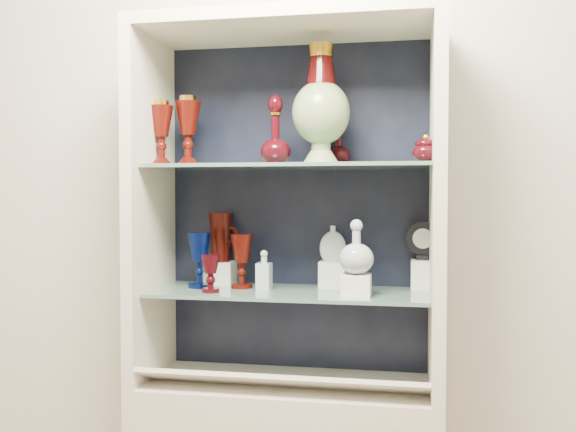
% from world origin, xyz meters
% --- Properties ---
extents(wall_back, '(3.50, 0.02, 2.80)m').
position_xyz_m(wall_back, '(0.00, 1.75, 1.40)').
color(wall_back, beige).
rests_on(wall_back, ground).
extents(cabinet_back_panel, '(0.98, 0.02, 1.15)m').
position_xyz_m(cabinet_back_panel, '(0.00, 1.72, 1.32)').
color(cabinet_back_panel, black).
rests_on(cabinet_back_panel, cabinet_base).
extents(cabinet_side_left, '(0.04, 0.40, 1.15)m').
position_xyz_m(cabinet_side_left, '(-0.48, 1.53, 1.32)').
color(cabinet_side_left, beige).
rests_on(cabinet_side_left, cabinet_base).
extents(cabinet_side_right, '(0.04, 0.40, 1.15)m').
position_xyz_m(cabinet_side_right, '(0.48, 1.53, 1.32)').
color(cabinet_side_right, beige).
rests_on(cabinet_side_right, cabinet_base).
extents(cabinet_top_cap, '(1.00, 0.40, 0.04)m').
position_xyz_m(cabinet_top_cap, '(0.00, 1.53, 1.92)').
color(cabinet_top_cap, beige).
rests_on(cabinet_top_cap, cabinet_side_left).
extents(shelf_lower, '(0.92, 0.34, 0.01)m').
position_xyz_m(shelf_lower, '(0.00, 1.55, 1.04)').
color(shelf_lower, slate).
rests_on(shelf_lower, cabinet_side_left).
extents(shelf_upper, '(0.92, 0.34, 0.01)m').
position_xyz_m(shelf_upper, '(0.00, 1.55, 1.46)').
color(shelf_upper, slate).
rests_on(shelf_upper, cabinet_side_left).
extents(label_ledge, '(0.92, 0.17, 0.09)m').
position_xyz_m(label_ledge, '(0.00, 1.42, 0.78)').
color(label_ledge, beige).
rests_on(label_ledge, cabinet_base).
extents(label_card_0, '(0.10, 0.06, 0.03)m').
position_xyz_m(label_card_0, '(0.01, 1.42, 0.80)').
color(label_card_0, white).
rests_on(label_card_0, label_ledge).
extents(label_card_1, '(0.10, 0.06, 0.03)m').
position_xyz_m(label_card_1, '(-0.21, 1.42, 0.80)').
color(label_card_1, white).
rests_on(label_card_1, label_ledge).
extents(pedestal_lamp_left, '(0.10, 0.10, 0.22)m').
position_xyz_m(pedestal_lamp_left, '(-0.44, 1.53, 1.58)').
color(pedestal_lamp_left, '#480D06').
rests_on(pedestal_lamp_left, shelf_upper).
extents(pedestal_lamp_right, '(0.11, 0.11, 0.24)m').
position_xyz_m(pedestal_lamp_right, '(-0.36, 1.57, 1.59)').
color(pedestal_lamp_right, '#480D06').
rests_on(pedestal_lamp_right, shelf_upper).
extents(enamel_urn, '(0.25, 0.25, 0.39)m').
position_xyz_m(enamel_urn, '(0.11, 1.54, 1.67)').
color(enamel_urn, '#0D4A1A').
rests_on(enamel_urn, shelf_upper).
extents(ruby_decanter_a, '(0.13, 0.13, 0.26)m').
position_xyz_m(ruby_decanter_a, '(-0.04, 1.53, 1.60)').
color(ruby_decanter_a, '#3A060C').
rests_on(ruby_decanter_a, shelf_upper).
extents(ruby_decanter_b, '(0.11, 0.11, 0.19)m').
position_xyz_m(ruby_decanter_b, '(0.15, 1.67, 1.57)').
color(ruby_decanter_b, '#3A060C').
rests_on(ruby_decanter_b, shelf_upper).
extents(lidded_bowl, '(0.10, 0.10, 0.09)m').
position_xyz_m(lidded_bowl, '(0.44, 1.47, 1.51)').
color(lidded_bowl, '#3A060C').
rests_on(lidded_bowl, shelf_upper).
extents(cobalt_goblet, '(0.10, 0.10, 0.19)m').
position_xyz_m(cobalt_goblet, '(-0.32, 1.56, 1.14)').
color(cobalt_goblet, '#000B38').
rests_on(cobalt_goblet, shelf_lower).
extents(ruby_goblet_tall, '(0.09, 0.09, 0.19)m').
position_xyz_m(ruby_goblet_tall, '(-0.17, 1.58, 1.14)').
color(ruby_goblet_tall, '#480D06').
rests_on(ruby_goblet_tall, shelf_lower).
extents(ruby_goblet_small, '(0.08, 0.08, 0.12)m').
position_xyz_m(ruby_goblet_small, '(-0.25, 1.46, 1.11)').
color(ruby_goblet_small, '#3A060C').
rests_on(ruby_goblet_small, shelf_lower).
extents(riser_ruby_pitcher, '(0.10, 0.10, 0.08)m').
position_xyz_m(riser_ruby_pitcher, '(-0.27, 1.66, 1.09)').
color(riser_ruby_pitcher, silver).
rests_on(riser_ruby_pitcher, shelf_lower).
extents(ruby_pitcher, '(0.15, 0.11, 0.18)m').
position_xyz_m(ruby_pitcher, '(-0.27, 1.66, 1.22)').
color(ruby_pitcher, '#480D06').
rests_on(ruby_pitcher, riser_ruby_pitcher).
extents(clear_square_bottle, '(0.05, 0.05, 0.13)m').
position_xyz_m(clear_square_bottle, '(-0.08, 1.54, 1.12)').
color(clear_square_bottle, '#9CA9B4').
rests_on(clear_square_bottle, shelf_lower).
extents(riser_flat_flask, '(0.09, 0.09, 0.09)m').
position_xyz_m(riser_flat_flask, '(0.13, 1.65, 1.09)').
color(riser_flat_flask, silver).
rests_on(riser_flat_flask, shelf_lower).
extents(flat_flask, '(0.10, 0.05, 0.13)m').
position_xyz_m(flat_flask, '(0.13, 1.65, 1.20)').
color(flat_flask, silver).
rests_on(flat_flask, riser_flat_flask).
extents(riser_clear_round_decanter, '(0.09, 0.09, 0.07)m').
position_xyz_m(riser_clear_round_decanter, '(0.23, 1.47, 1.08)').
color(riser_clear_round_decanter, silver).
rests_on(riser_clear_round_decanter, shelf_lower).
extents(clear_round_decanter, '(0.12, 0.12, 0.16)m').
position_xyz_m(clear_round_decanter, '(0.23, 1.47, 1.20)').
color(clear_round_decanter, '#9CA9B4').
rests_on(clear_round_decanter, riser_clear_round_decanter).
extents(riser_cameo_medallion, '(0.08, 0.08, 0.10)m').
position_xyz_m(riser_cameo_medallion, '(0.44, 1.66, 1.10)').
color(riser_cameo_medallion, silver).
rests_on(riser_cameo_medallion, shelf_lower).
extents(cameo_medallion, '(0.12, 0.06, 0.13)m').
position_xyz_m(cameo_medallion, '(0.44, 1.66, 1.22)').
color(cameo_medallion, black).
rests_on(cameo_medallion, riser_cameo_medallion).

